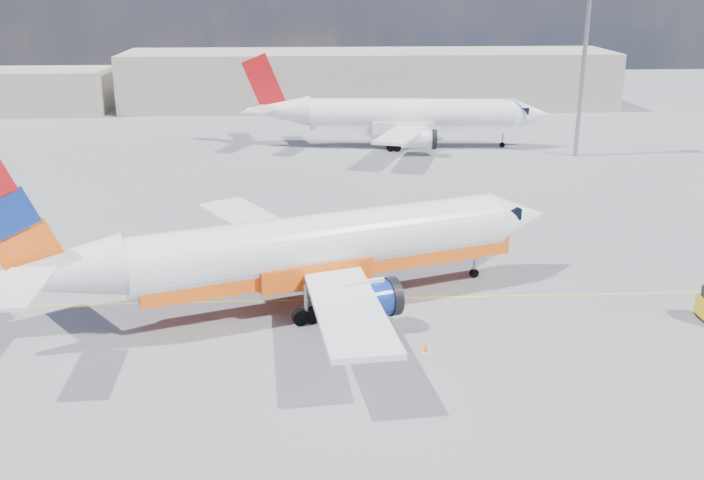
{
  "coord_description": "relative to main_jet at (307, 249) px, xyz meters",
  "views": [
    {
      "loc": [
        -3.36,
        -40.04,
        18.32
      ],
      "look_at": [
        -1.13,
        3.7,
        3.5
      ],
      "focal_mm": 40.0,
      "sensor_mm": 36.0,
      "label": 1
    }
  ],
  "objects": [
    {
      "name": "terminal_annex",
      "position": [
        -41.21,
        69.67,
        -0.44
      ],
      "size": [
        26.0,
        10.0,
        6.0
      ],
      "primitive_type": "cube",
      "color": "#BBB4A1",
      "rests_on": "ground"
    },
    {
      "name": "ground",
      "position": [
        3.79,
        -2.33,
        -3.44
      ],
      "size": [
        240.0,
        240.0,
        0.0
      ],
      "primitive_type": "plane",
      "color": "slate",
      "rests_on": "ground"
    },
    {
      "name": "floodlight_mast",
      "position": [
        28.49,
        38.59,
        9.71
      ],
      "size": [
        1.6,
        1.6,
        21.94
      ],
      "color": "gray",
      "rests_on": "ground"
    },
    {
      "name": "taxi_line",
      "position": [
        3.79,
        0.67,
        -3.44
      ],
      "size": [
        70.0,
        0.15,
        0.01
      ],
      "primitive_type": "cube",
      "color": "yellow",
      "rests_on": "ground"
    },
    {
      "name": "terminal_main",
      "position": [
        8.79,
        72.67,
        0.56
      ],
      "size": [
        70.0,
        14.0,
        8.0
      ],
      "primitive_type": "cube",
      "color": "#BBB4A1",
      "rests_on": "ground"
    },
    {
      "name": "main_jet",
      "position": [
        0.0,
        0.0,
        0.0
      ],
      "size": [
        33.89,
        25.67,
        10.33
      ],
      "rotation": [
        0.0,
        0.0,
        0.35
      ],
      "color": "white",
      "rests_on": "ground"
    },
    {
      "name": "traffic_cone",
      "position": [
        6.05,
        -6.43,
        -3.19
      ],
      "size": [
        0.36,
        0.36,
        0.51
      ],
      "color": "white",
      "rests_on": "ground"
    },
    {
      "name": "second_jet",
      "position": [
        10.42,
        44.1,
        0.01
      ],
      "size": [
        34.14,
        26.95,
        10.35
      ],
      "rotation": [
        0.0,
        0.0,
        -0.07
      ],
      "color": "white",
      "rests_on": "ground"
    }
  ]
}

